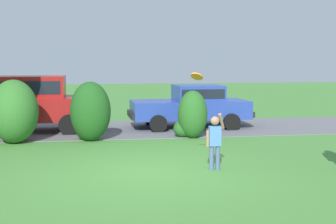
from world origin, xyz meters
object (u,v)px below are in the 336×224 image
object	(u,v)px
child_thrower	(215,138)
parked_suv	(28,101)
parked_sedan	(192,105)
frisbee	(197,76)

from	to	relation	value
child_thrower	parked_suv	bearing A→B (deg)	127.38
parked_sedan	parked_suv	size ratio (longest dim) A/B	0.94
parked_sedan	frisbee	distance (m)	6.51
parked_sedan	frisbee	xyz separation A→B (m)	(-1.21, -6.28, 1.24)
parked_suv	parked_sedan	bearing A→B (deg)	1.33
child_thrower	parked_sedan	bearing A→B (deg)	82.58
parked_sedan	frisbee	world-z (taller)	frisbee
parked_sedan	parked_suv	distance (m)	5.76
parked_suv	child_thrower	bearing A→B (deg)	-52.62
child_thrower	frisbee	distance (m)	1.44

